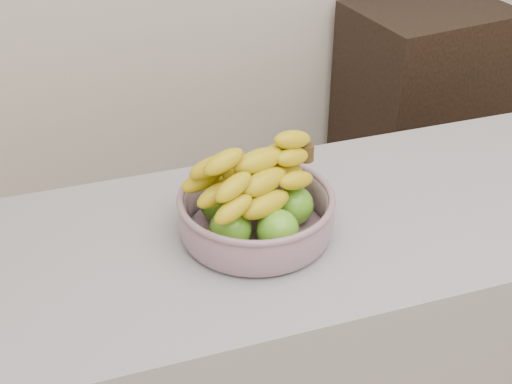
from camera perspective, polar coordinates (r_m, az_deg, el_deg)
counter at (r=1.88m, az=10.38°, el=-12.35°), size 2.00×0.60×0.90m
cabinet at (r=2.83m, az=12.67°, el=5.01°), size 0.58×0.49×0.95m
fruit_bowl at (r=1.43m, az=-0.01°, el=-1.32°), size 0.32×0.32×0.19m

